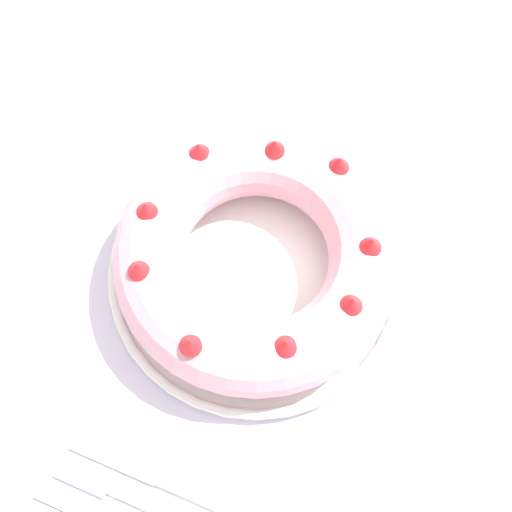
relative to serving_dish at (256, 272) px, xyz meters
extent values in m
plane|color=brown|center=(0.02, 0.02, -0.75)|extent=(8.00, 8.00, 0.00)
cube|color=silver|center=(0.02, 0.02, -0.03)|extent=(1.47, 1.10, 0.03)
cylinder|color=white|center=(0.00, 0.00, -0.01)|extent=(0.34, 0.34, 0.01)
torus|color=white|center=(0.00, 0.00, 0.00)|extent=(0.35, 0.35, 0.01)
torus|color=#E09EAD|center=(0.00, 0.00, 0.05)|extent=(0.32, 0.32, 0.08)
cone|color=red|center=(0.12, 0.02, 0.10)|extent=(0.03, 0.03, 0.02)
cone|color=red|center=(0.08, 0.10, 0.10)|extent=(0.03, 0.03, 0.02)
cone|color=red|center=(-0.01, 0.13, 0.10)|extent=(0.03, 0.03, 0.02)
cone|color=red|center=(-0.08, 0.10, 0.10)|extent=(0.03, 0.03, 0.02)
cone|color=red|center=(-0.13, 0.02, 0.10)|extent=(0.03, 0.03, 0.02)
cone|color=red|center=(-0.10, -0.07, 0.10)|extent=(0.03, 0.03, 0.02)
cone|color=red|center=(-0.03, -0.12, 0.10)|extent=(0.03, 0.03, 0.02)
cone|color=red|center=(0.04, -0.12, 0.10)|extent=(0.04, 0.04, 0.02)
cone|color=red|center=(0.12, -0.05, 0.10)|extent=(0.03, 0.03, 0.02)
cube|color=silver|center=(-0.29, 0.08, -0.01)|extent=(0.02, 0.06, 0.01)
cube|color=white|center=(-0.26, -0.03, -0.01)|extent=(0.02, 0.09, 0.01)
cube|color=silver|center=(-0.26, 0.06, -0.01)|extent=(0.02, 0.10, 0.00)
camera|label=1|loc=(-0.29, -0.12, 0.79)|focal=50.00mm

